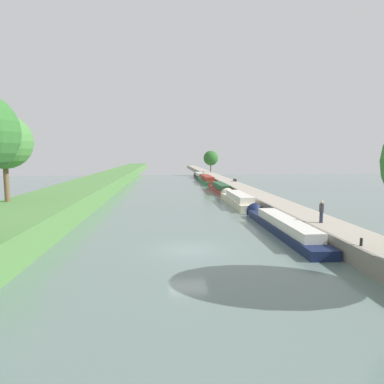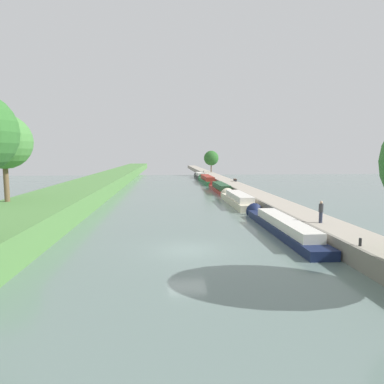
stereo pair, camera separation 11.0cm
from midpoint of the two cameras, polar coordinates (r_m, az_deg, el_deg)
name	(u,v)px [view 1 (the left image)]	position (r m, az deg, el deg)	size (l,w,h in m)	color
ground_plane	(188,250)	(22.28, -0.83, -9.89)	(160.00, 160.00, 0.00)	slate
right_towpath	(346,238)	(25.24, 24.54, -7.20)	(3.11, 260.00, 1.13)	#A89E8E
stone_quay	(322,239)	(24.47, 21.09, -7.41)	(0.25, 260.00, 1.18)	gray
narrowboat_navy	(280,225)	(28.33, 14.64, -5.42)	(1.84, 15.68, 1.87)	#141E42
narrowboat_cream	(237,199)	(42.66, 7.55, -1.20)	(2.09, 13.13, 2.10)	beige
narrowboat_red	(220,188)	(56.76, 4.65, 0.70)	(1.96, 14.46, 2.09)	maroon
narrowboat_green	(206,180)	(74.03, 2.37, 2.13)	(2.08, 17.17, 2.23)	#1E6033
narrowboat_black	(199,176)	(88.75, 1.12, 2.81)	(1.81, 11.93, 1.96)	black
tree_rightbank_midnear	(211,158)	(96.04, 3.18, 5.78)	(4.18, 4.18, 6.08)	brown
tree_leftbank_downstream	(4,142)	(33.97, -29.41, 7.45)	(4.82, 4.82, 7.73)	brown
person_walking	(321,211)	(26.96, 21.04, -3.08)	(0.34, 0.34, 1.66)	#282D42
mooring_bollard_near	(361,242)	(21.27, 26.68, -7.60)	(0.16, 0.16, 0.45)	black
mooring_bollard_far	(203,172)	(94.53, 1.88, 3.49)	(0.16, 0.16, 0.45)	black
park_bench	(235,179)	(63.94, 7.25, 2.12)	(0.44, 1.50, 0.47)	#333338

